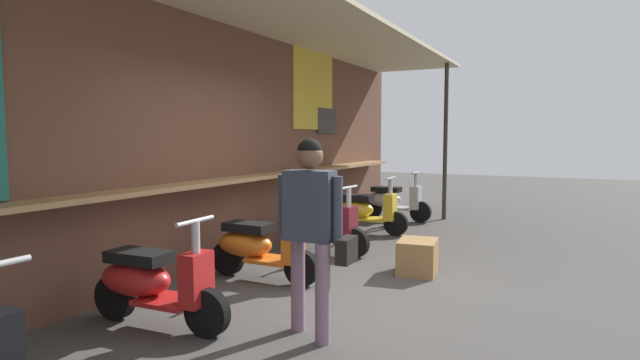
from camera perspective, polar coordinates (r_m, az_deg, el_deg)
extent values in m
plane|color=#474442|center=(5.47, 2.55, -12.50)|extent=(35.21, 35.21, 0.00)
cube|color=brown|center=(6.33, -14.39, 4.97)|extent=(12.58, 0.25, 3.32)
cube|color=#A87F51|center=(6.15, -12.15, -0.30)|extent=(11.32, 0.36, 0.05)
cube|color=gold|center=(8.73, -0.71, 10.30)|extent=(1.39, 0.02, 1.41)
cube|color=#2D2823|center=(9.14, 0.79, 6.61)|extent=(0.74, 0.03, 0.44)
cube|color=beige|center=(5.89, -6.73, 19.14)|extent=(12.07, 1.81, 0.06)
cylinder|color=#332D28|center=(10.31, 13.84, 4.23)|extent=(0.08, 0.08, 3.09)
ellipsoid|color=red|center=(4.79, -19.90, -10.31)|extent=(0.42, 0.72, 0.30)
cube|color=black|center=(4.71, -19.52, -8.06)|extent=(0.33, 0.57, 0.10)
cube|color=red|center=(4.61, -16.62, -12.78)|extent=(0.41, 0.52, 0.04)
cube|color=red|center=(4.36, -13.64, -10.71)|extent=(0.29, 0.17, 0.44)
cylinder|color=#B7B7BC|center=(4.33, -13.67, -9.05)|extent=(0.07, 0.07, 0.70)
cylinder|color=#B7B7BC|center=(4.26, -13.77, -4.47)|extent=(0.46, 0.06, 0.04)
cylinder|color=black|center=(4.39, -12.50, -14.30)|extent=(0.12, 0.40, 0.40)
cylinder|color=black|center=(5.02, -21.94, -12.06)|extent=(0.12, 0.40, 0.40)
ellipsoid|color=orange|center=(5.99, -8.39, -7.05)|extent=(0.38, 0.70, 0.30)
cube|color=black|center=(5.92, -8.02, -5.21)|extent=(0.30, 0.55, 0.10)
cube|color=orange|center=(5.83, -5.54, -8.86)|extent=(0.38, 0.50, 0.04)
cube|color=orange|center=(5.63, -2.97, -7.05)|extent=(0.28, 0.16, 0.44)
cylinder|color=#B7B7BC|center=(5.60, -2.98, -5.75)|extent=(0.07, 0.07, 0.70)
cylinder|color=#B7B7BC|center=(5.55, -2.99, -2.19)|extent=(0.46, 0.04, 0.04)
cylinder|color=black|center=(5.64, -2.07, -9.83)|extent=(0.10, 0.40, 0.40)
cylinder|color=black|center=(6.18, -10.27, -8.61)|extent=(0.10, 0.40, 0.40)
ellipsoid|color=maroon|center=(7.27, -1.36, -4.89)|extent=(0.43, 0.72, 0.30)
cube|color=black|center=(7.21, -1.02, -3.36)|extent=(0.34, 0.57, 0.10)
cube|color=maroon|center=(7.12, 1.04, -6.32)|extent=(0.41, 0.52, 0.04)
cube|color=maroon|center=(6.94, 3.20, -4.78)|extent=(0.29, 0.18, 0.44)
cylinder|color=#B7B7BC|center=(6.92, 3.21, -3.72)|extent=(0.07, 0.07, 0.70)
cylinder|color=#B7B7BC|center=(6.87, 3.22, -0.83)|extent=(0.46, 0.07, 0.04)
cylinder|color=black|center=(6.94, 3.93, -7.04)|extent=(0.13, 0.41, 0.40)
cylinder|color=black|center=(7.44, -2.99, -6.23)|extent=(0.13, 0.41, 0.40)
ellipsoid|color=gold|center=(8.74, 3.78, -3.25)|extent=(0.40, 0.71, 0.30)
cube|color=black|center=(8.70, 4.09, -1.96)|extent=(0.31, 0.56, 0.10)
cube|color=gold|center=(8.64, 5.94, -4.36)|extent=(0.39, 0.51, 0.04)
cube|color=gold|center=(8.51, 7.86, -3.02)|extent=(0.28, 0.17, 0.44)
cylinder|color=#B7B7BC|center=(8.50, 7.87, -2.15)|extent=(0.07, 0.07, 0.70)
cylinder|color=#B7B7BC|center=(8.46, 7.89, 0.20)|extent=(0.46, 0.05, 0.04)
cylinder|color=black|center=(8.53, 8.48, -4.86)|extent=(0.11, 0.40, 0.40)
cylinder|color=black|center=(8.86, 2.26, -4.43)|extent=(0.11, 0.40, 0.40)
ellipsoid|color=#B2B5BA|center=(10.14, 7.16, -2.15)|extent=(0.41, 0.71, 0.30)
cube|color=black|center=(10.10, 7.43, -1.04)|extent=(0.32, 0.56, 0.10)
cube|color=#B2B5BA|center=(10.03, 9.00, -3.11)|extent=(0.40, 0.51, 0.04)
cube|color=#B2B5BA|center=(9.91, 10.65, -1.95)|extent=(0.29, 0.17, 0.44)
cylinder|color=#B7B7BC|center=(9.89, 10.66, -1.21)|extent=(0.07, 0.07, 0.70)
cylinder|color=#B7B7BC|center=(9.86, 10.70, 0.82)|extent=(0.46, 0.05, 0.04)
cylinder|color=black|center=(9.91, 11.18, -3.53)|extent=(0.11, 0.40, 0.40)
cylinder|color=black|center=(10.26, 5.85, -3.18)|extent=(0.11, 0.40, 0.40)
cylinder|color=gray|center=(4.37, -2.48, -11.50)|extent=(0.12, 0.12, 0.80)
cylinder|color=gray|center=(4.10, 0.29, -12.62)|extent=(0.12, 0.12, 0.80)
cube|color=#383D4C|center=(4.09, -1.16, -2.87)|extent=(0.23, 0.41, 0.57)
sphere|color=brown|center=(4.06, -1.17, 2.75)|extent=(0.22, 0.22, 0.22)
sphere|color=black|center=(4.06, -1.17, 3.29)|extent=(0.20, 0.20, 0.20)
cylinder|color=#383D4C|center=(4.20, -4.14, -3.01)|extent=(0.08, 0.08, 0.53)
cylinder|color=#383D4C|center=(4.00, 1.97, -3.39)|extent=(0.08, 0.08, 0.53)
cube|color=black|center=(4.05, 3.00, -7.83)|extent=(0.27, 0.12, 0.20)
cube|color=olive|center=(6.27, 10.85, -8.41)|extent=(0.60, 0.50, 0.40)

